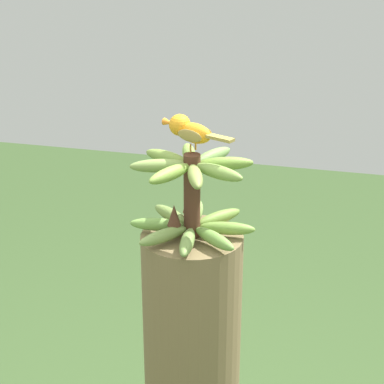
% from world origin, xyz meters
% --- Properties ---
extents(banana_bunch, '(0.34, 0.34, 0.23)m').
position_xyz_m(banana_bunch, '(-0.00, -0.00, 1.36)').
color(banana_bunch, '#4C2D1E').
rests_on(banana_bunch, banana_tree).
extents(perched_bird, '(0.11, 0.21, 0.09)m').
position_xyz_m(perched_bird, '(-0.03, -0.02, 1.53)').
color(perched_bird, '#C68933').
rests_on(perched_bird, banana_bunch).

